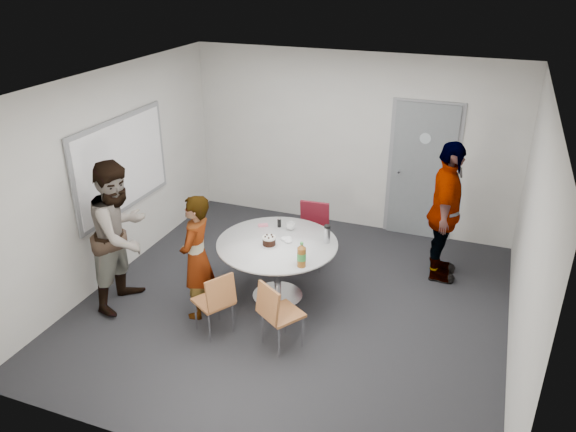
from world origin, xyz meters
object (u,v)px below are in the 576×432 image
at_px(door, 422,172).
at_px(chair_near_right, 276,310).
at_px(person_main, 197,257).
at_px(person_right, 445,212).
at_px(chair_far, 313,227).
at_px(person_left, 121,235).
at_px(table, 279,251).
at_px(whiteboard, 122,165).
at_px(chair_near_left, 216,299).

distance_m(door, chair_near_right, 3.52).
bearing_deg(person_main, person_right, 119.71).
distance_m(door, person_right, 1.25).
xyz_separation_m(chair_far, person_left, (-1.82, -1.73, 0.38)).
height_order(table, chair_near_right, table).
height_order(whiteboard, chair_far, whiteboard).
distance_m(chair_near_left, chair_near_right, 0.71).
distance_m(person_left, person_right, 4.04).
bearing_deg(table, whiteboard, 177.28).
xyz_separation_m(person_main, person_left, (-0.96, -0.09, 0.16)).
xyz_separation_m(door, chair_near_left, (-1.69, -3.34, -0.55)).
bearing_deg(chair_near_left, person_right, -13.53).
relative_size(person_left, person_right, 0.98).
relative_size(chair_far, person_left, 0.48).
distance_m(whiteboard, table, 2.37).
bearing_deg(table, chair_near_left, -111.06).
xyz_separation_m(door, table, (-1.33, -2.39, -0.36)).
bearing_deg(person_left, whiteboard, 30.62).
relative_size(person_main, person_left, 0.82).
height_order(whiteboard, chair_near_right, whiteboard).
bearing_deg(table, person_left, -156.95).
bearing_deg(chair_far, door, -135.42).
bearing_deg(person_main, table, 123.54).
bearing_deg(person_main, chair_far, 145.65).
height_order(chair_near_right, person_left, person_left).
bearing_deg(table, door, 60.94).
height_order(door, person_right, door).
distance_m(chair_near_left, person_left, 1.44).
bearing_deg(person_right, chair_near_left, 130.67).
xyz_separation_m(table, chair_far, (0.10, 1.00, -0.12)).
height_order(door, chair_near_left, door).
bearing_deg(person_main, chair_near_right, 68.33).
xyz_separation_m(chair_near_right, chair_far, (-0.24, 1.94, 0.05)).
xyz_separation_m(whiteboard, person_left, (0.51, -0.84, -0.53)).
distance_m(chair_near_left, chair_far, 2.01).
relative_size(person_main, person_right, 0.81).
relative_size(whiteboard, person_main, 1.25).
bearing_deg(chair_far, person_right, -176.11).
height_order(chair_near_left, person_right, person_right).
bearing_deg(person_right, person_left, 114.59).
bearing_deg(chair_far, chair_near_right, 92.95).
height_order(chair_far, person_right, person_right).
bearing_deg(whiteboard, person_right, 15.61).
relative_size(door, whiteboard, 1.12).
bearing_deg(person_left, person_main, -85.33).
height_order(door, person_left, door).
relative_size(chair_near_left, person_left, 0.43).
xyz_separation_m(whiteboard, chair_far, (2.33, 0.89, -0.91)).
relative_size(chair_near_right, chair_far, 0.91).
height_order(chair_near_left, chair_near_right, chair_near_right).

